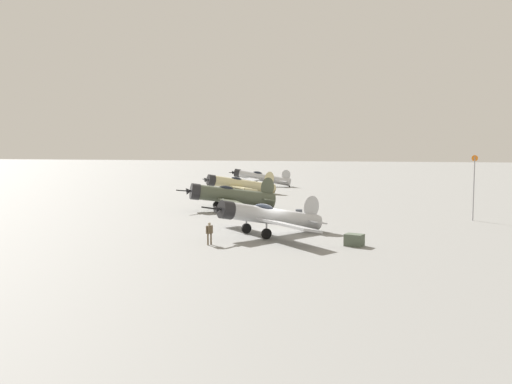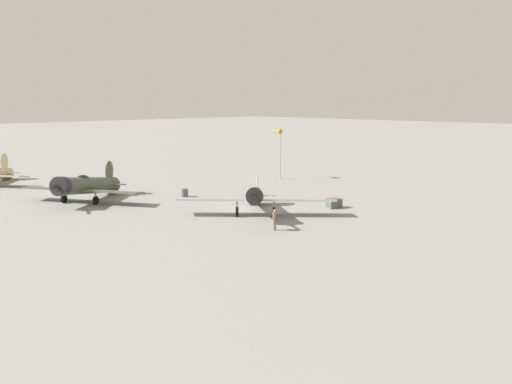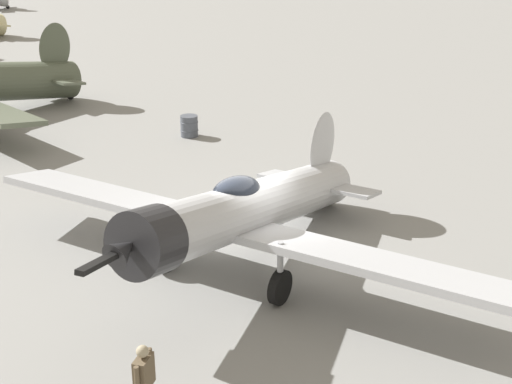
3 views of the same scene
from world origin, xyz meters
The scene contains 9 objects.
ground_plane centered at (0.00, 0.00, 0.00)m, with size 400.00×400.00×0.00m, color gray.
airplane_foreground centered at (0.34, -0.36, 1.49)m, with size 10.85×10.35×3.00m.
airplane_mid_apron centered at (-15.01, -7.82, 1.53)m, with size 11.32×9.67×3.53m.
airplane_far_line centered at (-32.80, -11.52, 1.46)m, with size 10.77×9.85×3.36m.
airplane_outer_stand centered at (-49.16, -12.22, 1.55)m, with size 11.41×10.53×2.97m.
ground_crew_mechanic centered at (5.41, -3.47, 0.96)m, with size 0.54×0.41×1.59m.
equipment_crate centered at (3.51, 6.42, 0.42)m, with size 1.24×1.44×0.84m.
fuel_drum centered at (-10.46, 0.40, 0.40)m, with size 0.69×0.69×0.80m.
windsock_mast centered at (-12.90, 16.61, 5.53)m, with size 1.99×0.96×6.06m.
Camera 1 is at (41.59, 8.38, 6.95)m, focal length 38.50 mm.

